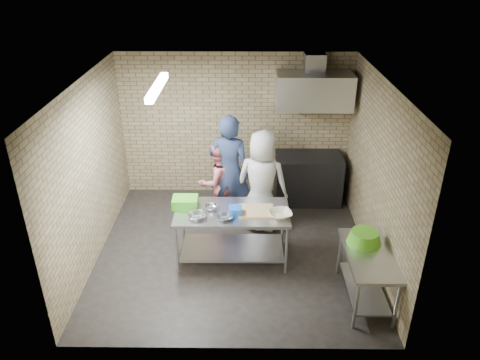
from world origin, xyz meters
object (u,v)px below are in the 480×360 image
Objects in this scene: side_counter at (366,276)px; green_basin at (364,237)px; prep_table at (232,235)px; blue_tub at (235,211)px; woman_pink at (217,182)px; green_crate at (185,202)px; man_navy at (229,171)px; woman_white at (262,182)px; bottle_red at (315,92)px; stove at (308,178)px; bottle_green at (338,93)px.

green_basin reaches higher than side_counter.
blue_tub reaches higher than prep_table.
blue_tub is 1.32m from woman_pink.
side_counter is 3.21× the size of green_crate.
green_basin is (2.49, -0.77, -0.08)m from green_crate.
blue_tub reaches higher than side_counter.
woman_white is at bearing 173.05° from man_navy.
woman_white reaches higher than blue_tub.
man_navy is (-1.48, -1.00, -1.06)m from bottle_red.
bottle_red is at bearing 55.88° from prep_table.
green_crate is 0.26× the size of woman_pink.
green_crate is at bearing 48.06° from woman_white.
stove is (-0.45, 2.75, 0.08)m from side_counter.
green_basin is at bearing -80.24° from stove.
side_counter is 2.80m from man_navy.
bottle_red is at bearing 78.23° from stove.
green_basin is 2.76m from woman_pink.
woman_pink reaches higher than green_basin.
bottle_green is at bearing -137.48° from man_navy.
woman_white is at bearing -132.73° from stove.
woman_pink is (-1.65, -0.68, 0.27)m from stove.
side_counter is at bearing -90.00° from bottle_green.
stove is at bearing 53.55° from prep_table.
green_crate is 2.49× the size of bottle_green.
bottle_green is 0.10× the size of woman_pink.
bottle_green reaches higher than stove.
stove is 1.39m from woman_white.
man_navy is at bearing -151.94° from stove.
side_counter is 0.69× the size of woman_white.
green_crate reaches higher than green_basin.
woman_pink is at bearing -6.29° from woman_white.
blue_tub is at bearing 162.36° from green_basin.
woman_white is at bearing -128.03° from bottle_red.
woman_white is (1.16, 0.75, -0.04)m from green_crate.
green_basin is 3.01m from bottle_red.
prep_table is 1.17× the size of woman_pink.
green_basin is at bearing 151.45° from man_navy.
man_navy is at bearing 95.74° from blue_tub.
blue_tub is (0.05, -0.10, 0.48)m from prep_table.
green_basin is 2.02m from woman_white.
side_counter is at bearing 103.56° from woman_pink.
bottle_red is at bearing 42.93° from green_crate.
woman_white reaches higher than stove.
bottle_green is (2.51, 1.97, 1.10)m from green_crate.
woman_pink is (-1.70, -0.92, -1.31)m from bottle_red.
stove is at bearing 170.66° from woman_pink.
bottle_green reaches higher than woman_pink.
green_crate reaches higher than stove.
bottle_red is 0.12× the size of woman_pink.
man_navy reaches higher than woman_white.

